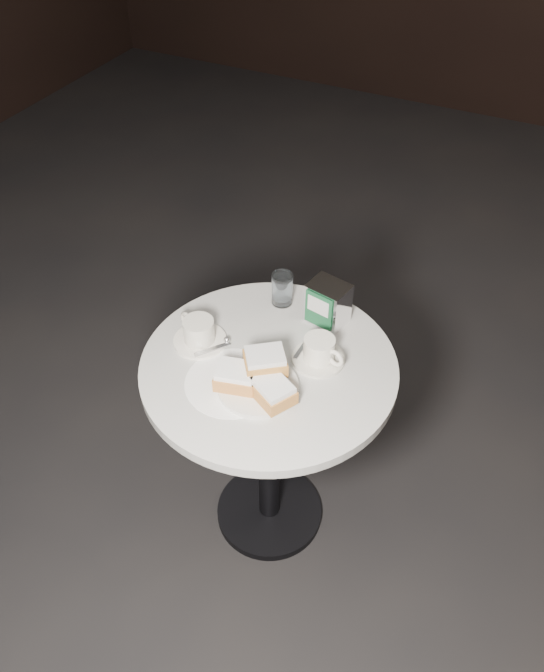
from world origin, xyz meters
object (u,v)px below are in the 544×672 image
at_px(water_glass_left, 282,289).
at_px(napkin_dispenser, 327,304).
at_px(coffee_cup_right, 319,351).
at_px(water_glass_right, 326,303).
at_px(beignet_plate, 258,380).
at_px(coffee_cup_left, 199,333).
at_px(cafe_table, 269,411).

relative_size(water_glass_left, napkin_dispenser, 0.79).
relative_size(coffee_cup_right, water_glass_right, 1.84).
height_order(beignet_plate, coffee_cup_left, beignet_plate).
relative_size(beignet_plate, water_glass_right, 2.39).
height_order(coffee_cup_right, water_glass_right, water_glass_right).
xyz_separation_m(coffee_cup_left, coffee_cup_right, (0.33, 0.08, -0.00)).
relative_size(cafe_table, water_glass_left, 7.36).
xyz_separation_m(water_glass_left, napkin_dispenser, (0.15, -0.02, 0.02)).
distance_m(cafe_table, beignet_plate, 0.26).
height_order(beignet_plate, napkin_dispenser, napkin_dispenser).
relative_size(coffee_cup_right, water_glass_left, 1.77).
bearing_deg(coffee_cup_right, beignet_plate, -104.82).
bearing_deg(coffee_cup_left, beignet_plate, 1.73).
bearing_deg(beignet_plate, napkin_dispenser, 80.28).
distance_m(coffee_cup_right, napkin_dispenser, 0.17).
xyz_separation_m(coffee_cup_left, napkin_dispenser, (0.28, 0.24, 0.03)).
relative_size(coffee_cup_left, water_glass_right, 1.99).
distance_m(cafe_table, coffee_cup_right, 0.27).
xyz_separation_m(coffee_cup_right, water_glass_left, (-0.19, 0.18, 0.02)).
bearing_deg(coffee_cup_right, water_glass_left, 153.53).
xyz_separation_m(water_glass_left, water_glass_right, (0.14, 0.00, -0.00)).
xyz_separation_m(coffee_cup_left, water_glass_right, (0.27, 0.26, 0.01)).
distance_m(beignet_plate, napkin_dispenser, 0.33).
bearing_deg(water_glass_right, water_glass_left, -179.93).
relative_size(beignet_plate, water_glass_left, 2.31).
relative_size(cafe_table, beignet_plate, 3.19).
height_order(cafe_table, napkin_dispenser, napkin_dispenser).
height_order(water_glass_right, napkin_dispenser, napkin_dispenser).
height_order(cafe_table, coffee_cup_right, coffee_cup_right).
bearing_deg(water_glass_left, napkin_dispenser, -7.41).
relative_size(cafe_table, napkin_dispenser, 5.79).
xyz_separation_m(cafe_table, water_glass_right, (0.06, 0.25, 0.25)).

